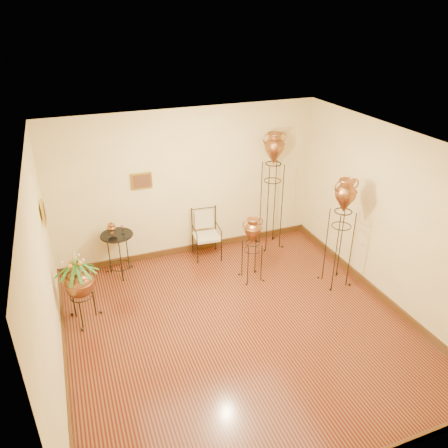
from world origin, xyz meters
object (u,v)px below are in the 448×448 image
object	(u,v)px
amphora_tall	(272,190)
planter_urn	(78,281)
armchair	(207,235)
side_table	(119,253)
amphora_mid	(340,232)

from	to	relation	value
amphora_tall	planter_urn	distance (m)	3.89
armchair	side_table	xyz separation A→B (m)	(-1.64, 0.00, -0.06)
amphora_mid	amphora_tall	bearing A→B (deg)	106.53
amphora_mid	armchair	bearing A→B (deg)	138.29
armchair	side_table	world-z (taller)	side_table
amphora_mid	armchair	xyz separation A→B (m)	(-1.81, 1.61, -0.50)
amphora_tall	side_table	size ratio (longest dim) A/B	2.30
amphora_mid	planter_urn	size ratio (longest dim) A/B	1.51
side_table	amphora_mid	bearing A→B (deg)	-25.01
amphora_mid	side_table	bearing A→B (deg)	154.99
amphora_mid	armchair	distance (m)	2.47
amphora_mid	side_table	xyz separation A→B (m)	(-3.45, 1.61, -0.56)
amphora_tall	side_table	bearing A→B (deg)	179.87
planter_urn	side_table	size ratio (longest dim) A/B	1.27
amphora_tall	amphora_mid	distance (m)	1.69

